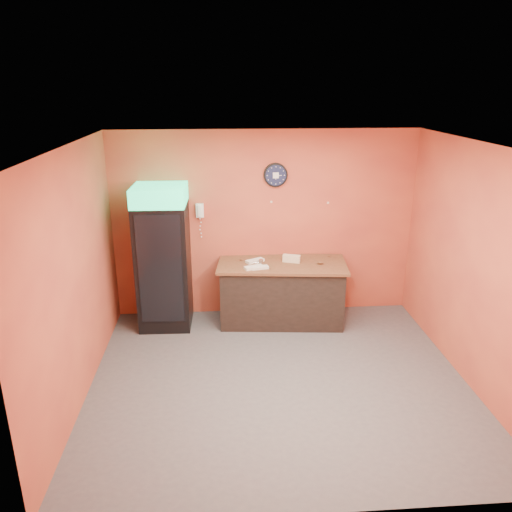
{
  "coord_description": "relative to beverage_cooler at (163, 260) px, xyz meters",
  "views": [
    {
      "loc": [
        -0.66,
        -5.18,
        3.41
      ],
      "look_at": [
        -0.23,
        0.6,
        1.39
      ],
      "focal_mm": 35.0,
      "sensor_mm": 36.0,
      "label": 1
    }
  ],
  "objects": [
    {
      "name": "left_wall",
      "position": [
        -0.76,
        -1.6,
        0.38
      ],
      "size": [
        0.02,
        4.0,
        2.8
      ],
      "primitive_type": "cube",
      "color": "#D25F3B",
      "rests_on": "floor"
    },
    {
      "name": "back_wall",
      "position": [
        1.49,
        0.4,
        0.38
      ],
      "size": [
        4.5,
        0.02,
        2.8
      ],
      "primitive_type": "cube",
      "color": "#D25F3B",
      "rests_on": "floor"
    },
    {
      "name": "right_wall",
      "position": [
        3.74,
        -1.6,
        0.38
      ],
      "size": [
        0.02,
        4.0,
        2.8
      ],
      "primitive_type": "cube",
      "color": "#D25F3B",
      "rests_on": "floor"
    },
    {
      "name": "wall_clock",
      "position": [
        1.64,
        0.37,
        1.13
      ],
      "size": [
        0.35,
        0.06,
        0.35
      ],
      "color": "black",
      "rests_on": "back_wall"
    },
    {
      "name": "floor",
      "position": [
        1.49,
        -1.6,
        -1.02
      ],
      "size": [
        4.5,
        4.5,
        0.0
      ],
      "primitive_type": "plane",
      "color": "#47474C",
      "rests_on": "ground"
    },
    {
      "name": "ceiling",
      "position": [
        1.49,
        -1.6,
        1.78
      ],
      "size": [
        4.5,
        4.0,
        0.02
      ],
      "primitive_type": "cube",
      "color": "white",
      "rests_on": "back_wall"
    },
    {
      "name": "wrapped_sandwich_left",
      "position": [
        1.28,
        -0.2,
        -0.07
      ],
      "size": [
        0.29,
        0.2,
        0.04
      ],
      "primitive_type": "cube",
      "rotation": [
        0.0,
        0.0,
        0.38
      ],
      "color": "white",
      "rests_on": "butcher_paper"
    },
    {
      "name": "wall_phone",
      "position": [
        0.53,
        0.34,
        0.63
      ],
      "size": [
        0.11,
        0.1,
        0.2
      ],
      "color": "white",
      "rests_on": "back_wall"
    },
    {
      "name": "butcher_paper",
      "position": [
        1.71,
        0.0,
        -0.11
      ],
      "size": [
        1.94,
        1.05,
        0.04
      ],
      "primitive_type": "cube",
      "rotation": [
        0.0,
        0.0,
        -0.1
      ],
      "color": "brown",
      "rests_on": "prep_counter"
    },
    {
      "name": "wrapped_sandwich_right",
      "position": [
        1.32,
        0.08,
        -0.07
      ],
      "size": [
        0.29,
        0.23,
        0.04
      ],
      "primitive_type": "cube",
      "rotation": [
        0.0,
        0.0,
        0.51
      ],
      "color": "white",
      "rests_on": "butcher_paper"
    },
    {
      "name": "kitchen_tool",
      "position": [
        1.4,
        0.0,
        -0.06
      ],
      "size": [
        0.06,
        0.06,
        0.06
      ],
      "primitive_type": "cylinder",
      "color": "silver",
      "rests_on": "butcher_paper"
    },
    {
      "name": "sub_roll_stack",
      "position": [
        1.85,
        0.04,
        -0.04
      ],
      "size": [
        0.27,
        0.17,
        0.11
      ],
      "rotation": [
        0.0,
        0.0,
        -0.34
      ],
      "color": "beige",
      "rests_on": "butcher_paper"
    },
    {
      "name": "beverage_cooler",
      "position": [
        0.0,
        0.0,
        0.0
      ],
      "size": [
        0.75,
        0.76,
        2.08
      ],
      "rotation": [
        0.0,
        0.0,
        -0.03
      ],
      "color": "black",
      "rests_on": "floor"
    },
    {
      "name": "prep_counter",
      "position": [
        1.71,
        0.0,
        -0.57
      ],
      "size": [
        1.83,
        0.94,
        0.88
      ],
      "primitive_type": "cube",
      "rotation": [
        0.0,
        0.0,
        -0.09
      ],
      "color": "black",
      "rests_on": "floor"
    },
    {
      "name": "wrapped_sandwich_mid",
      "position": [
        1.37,
        -0.21,
        -0.07
      ],
      "size": [
        0.26,
        0.15,
        0.04
      ],
      "primitive_type": "cube",
      "rotation": [
        0.0,
        0.0,
        0.22
      ],
      "color": "white",
      "rests_on": "butcher_paper"
    }
  ]
}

